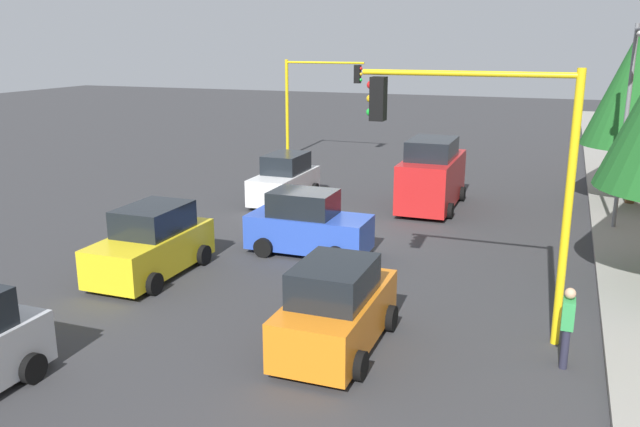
{
  "coord_description": "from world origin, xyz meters",
  "views": [
    {
      "loc": [
        20.12,
        7.27,
        6.45
      ],
      "look_at": [
        1.63,
        0.34,
        1.2
      ],
      "focal_mm": 36.6,
      "sensor_mm": 36.0,
      "label": 1
    }
  ],
  "objects_px": {
    "delivery_van_red": "(432,176)",
    "car_orange": "(336,309)",
    "traffic_signal_far_right": "(318,89)",
    "car_yellow": "(152,244)",
    "car_blue": "(308,225)",
    "street_lamp_curbside": "(629,107)",
    "pedestrian_crossing": "(567,325)",
    "traffic_signal_near_left": "(485,151)",
    "car_white": "(285,180)"
  },
  "relations": [
    {
      "from": "street_lamp_curbside",
      "to": "car_blue",
      "type": "bearing_deg",
      "value": -58.41
    },
    {
      "from": "car_yellow",
      "to": "car_white",
      "type": "bearing_deg",
      "value": 179.71
    },
    {
      "from": "traffic_signal_far_right",
      "to": "pedestrian_crossing",
      "type": "bearing_deg",
      "value": 32.4
    },
    {
      "from": "traffic_signal_near_left",
      "to": "pedestrian_crossing",
      "type": "bearing_deg",
      "value": 62.06
    },
    {
      "from": "car_orange",
      "to": "car_yellow",
      "type": "bearing_deg",
      "value": -111.49
    },
    {
      "from": "traffic_signal_far_right",
      "to": "car_yellow",
      "type": "xyz_separation_m",
      "value": [
        19.37,
        2.34,
        -2.96
      ]
    },
    {
      "from": "delivery_van_red",
      "to": "car_orange",
      "type": "bearing_deg",
      "value": 2.2
    },
    {
      "from": "traffic_signal_near_left",
      "to": "delivery_van_red",
      "type": "bearing_deg",
      "value": -163.97
    },
    {
      "from": "traffic_signal_far_right",
      "to": "car_blue",
      "type": "relative_size",
      "value": 1.44
    },
    {
      "from": "traffic_signal_far_right",
      "to": "car_orange",
      "type": "bearing_deg",
      "value": 21.72
    },
    {
      "from": "delivery_van_red",
      "to": "car_white",
      "type": "distance_m",
      "value": 5.96
    },
    {
      "from": "delivery_van_red",
      "to": "car_yellow",
      "type": "distance_m",
      "value": 11.97
    },
    {
      "from": "traffic_signal_near_left",
      "to": "delivery_van_red",
      "type": "xyz_separation_m",
      "value": [
        -11.05,
        -3.18,
        -2.9
      ]
    },
    {
      "from": "traffic_signal_far_right",
      "to": "car_white",
      "type": "relative_size",
      "value": 1.37
    },
    {
      "from": "delivery_van_red",
      "to": "pedestrian_crossing",
      "type": "xyz_separation_m",
      "value": [
        12.09,
        5.13,
        -0.37
      ]
    },
    {
      "from": "street_lamp_curbside",
      "to": "traffic_signal_far_right",
      "type": "bearing_deg",
      "value": -124.96
    },
    {
      "from": "car_yellow",
      "to": "car_white",
      "type": "relative_size",
      "value": 1.02
    },
    {
      "from": "street_lamp_curbside",
      "to": "car_yellow",
      "type": "height_order",
      "value": "street_lamp_curbside"
    },
    {
      "from": "car_orange",
      "to": "pedestrian_crossing",
      "type": "distance_m",
      "value": 4.71
    },
    {
      "from": "street_lamp_curbside",
      "to": "car_white",
      "type": "xyz_separation_m",
      "value": [
        -0.3,
        -12.47,
        -3.45
      ]
    },
    {
      "from": "car_blue",
      "to": "car_white",
      "type": "height_order",
      "value": "same"
    },
    {
      "from": "traffic_signal_far_right",
      "to": "delivery_van_red",
      "type": "height_order",
      "value": "traffic_signal_far_right"
    },
    {
      "from": "car_orange",
      "to": "pedestrian_crossing",
      "type": "relative_size",
      "value": 2.28
    },
    {
      "from": "car_blue",
      "to": "pedestrian_crossing",
      "type": "xyz_separation_m",
      "value": [
        5.04,
        7.61,
        0.01
      ]
    },
    {
      "from": "traffic_signal_near_left",
      "to": "pedestrian_crossing",
      "type": "height_order",
      "value": "traffic_signal_near_left"
    },
    {
      "from": "traffic_signal_far_right",
      "to": "traffic_signal_near_left",
      "type": "bearing_deg",
      "value": 29.67
    },
    {
      "from": "traffic_signal_far_right",
      "to": "pedestrian_crossing",
      "type": "height_order",
      "value": "traffic_signal_far_right"
    },
    {
      "from": "delivery_van_red",
      "to": "pedestrian_crossing",
      "type": "bearing_deg",
      "value": 22.99
    },
    {
      "from": "traffic_signal_far_right",
      "to": "car_orange",
      "type": "distance_m",
      "value": 23.74
    },
    {
      "from": "street_lamp_curbside",
      "to": "pedestrian_crossing",
      "type": "height_order",
      "value": "street_lamp_curbside"
    },
    {
      "from": "traffic_signal_far_right",
      "to": "traffic_signal_near_left",
      "type": "relative_size",
      "value": 0.92
    },
    {
      "from": "street_lamp_curbside",
      "to": "car_white",
      "type": "distance_m",
      "value": 12.94
    },
    {
      "from": "delivery_van_red",
      "to": "car_orange",
      "type": "height_order",
      "value": "delivery_van_red"
    },
    {
      "from": "car_blue",
      "to": "pedestrian_crossing",
      "type": "relative_size",
      "value": 2.22
    },
    {
      "from": "car_blue",
      "to": "car_white",
      "type": "xyz_separation_m",
      "value": [
        -5.91,
        -3.35,
        0.0
      ]
    },
    {
      "from": "street_lamp_curbside",
      "to": "pedestrian_crossing",
      "type": "relative_size",
      "value": 4.12
    },
    {
      "from": "traffic_signal_near_left",
      "to": "car_orange",
      "type": "xyz_separation_m",
      "value": [
        1.88,
        -2.68,
        -3.29
      ]
    },
    {
      "from": "traffic_signal_far_right",
      "to": "delivery_van_red",
      "type": "relative_size",
      "value": 1.13
    },
    {
      "from": "delivery_van_red",
      "to": "car_blue",
      "type": "relative_size",
      "value": 1.27
    },
    {
      "from": "delivery_van_red",
      "to": "car_white",
      "type": "relative_size",
      "value": 1.21
    },
    {
      "from": "traffic_signal_near_left",
      "to": "street_lamp_curbside",
      "type": "relative_size",
      "value": 0.85
    },
    {
      "from": "traffic_signal_near_left",
      "to": "car_orange",
      "type": "distance_m",
      "value": 4.64
    },
    {
      "from": "car_yellow",
      "to": "pedestrian_crossing",
      "type": "bearing_deg",
      "value": 81.41
    },
    {
      "from": "car_yellow",
      "to": "car_blue",
      "type": "bearing_deg",
      "value": 134.79
    },
    {
      "from": "pedestrian_crossing",
      "to": "traffic_signal_near_left",
      "type": "bearing_deg",
      "value": -117.94
    },
    {
      "from": "traffic_signal_near_left",
      "to": "car_white",
      "type": "bearing_deg",
      "value": -137.73
    },
    {
      "from": "car_white",
      "to": "pedestrian_crossing",
      "type": "relative_size",
      "value": 2.34
    },
    {
      "from": "car_yellow",
      "to": "street_lamp_curbside",
      "type": "bearing_deg",
      "value": 125.66
    },
    {
      "from": "street_lamp_curbside",
      "to": "car_orange",
      "type": "relative_size",
      "value": 1.8
    },
    {
      "from": "car_blue",
      "to": "car_yellow",
      "type": "relative_size",
      "value": 0.93
    }
  ]
}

